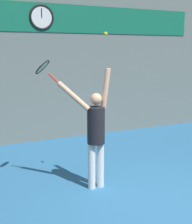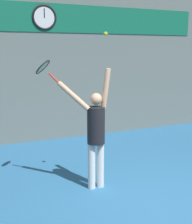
{
  "view_description": "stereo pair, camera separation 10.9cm",
  "coord_description": "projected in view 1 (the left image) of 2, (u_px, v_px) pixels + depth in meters",
  "views": [
    {
      "loc": [
        -2.86,
        -3.43,
        2.4
      ],
      "look_at": [
        -0.66,
        1.3,
        1.37
      ],
      "focal_mm": 50.0,
      "sensor_mm": 36.0,
      "label": 1
    },
    {
      "loc": [
        -2.77,
        -3.47,
        2.4
      ],
      "look_at": [
        -0.66,
        1.3,
        1.37
      ],
      "focal_mm": 50.0,
      "sensor_mm": 36.0,
      "label": 2
    }
  ],
  "objects": [
    {
      "name": "ground_plane",
      "position": [
        172.0,
        213.0,
        4.7
      ],
      "size": [
        18.0,
        18.0,
        0.0
      ],
      "primitive_type": "plane",
      "color": "teal"
    },
    {
      "name": "back_wall",
      "position": [
        65.0,
        47.0,
        8.36
      ],
      "size": [
        18.0,
        0.1,
        5.0
      ],
      "color": "slate",
      "rests_on": "ground_plane"
    },
    {
      "name": "sponsor_banner",
      "position": [
        66.0,
        18.0,
        8.16
      ],
      "size": [
        7.89,
        0.02,
        0.72
      ],
      "color": "#146B4C"
    },
    {
      "name": "scoreboard_clock",
      "position": [
        42.0,
        17.0,
        7.88
      ],
      "size": [
        0.64,
        0.06,
        0.64
      ],
      "color": "white"
    },
    {
      "name": "tennis_player",
      "position": [
        95.0,
        131.0,
        5.38
      ],
      "size": [
        0.86,
        0.54,
        2.11
      ],
      "color": "white",
      "rests_on": "ground_plane"
    },
    {
      "name": "tennis_racket",
      "position": [
        43.0,
        68.0,
        5.28
      ],
      "size": [
        0.44,
        0.41,
        0.4
      ],
      "color": "red"
    },
    {
      "name": "tennis_ball",
      "position": [
        106.0,
        34.0,
        5.07
      ],
      "size": [
        0.07,
        0.07,
        0.07
      ],
      "color": "#CCDB2D"
    }
  ]
}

